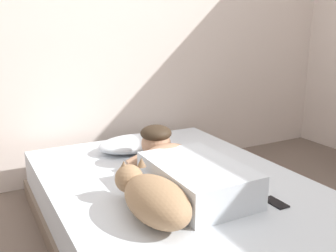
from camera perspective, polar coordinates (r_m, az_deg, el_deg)
name	(u,v)px	position (r m, az deg, el deg)	size (l,w,h in m)	color
back_wall	(128,21)	(3.26, -5.86, 15.08)	(4.02, 0.12, 2.50)	silver
bed	(177,207)	(2.39, 1.28, -11.80)	(1.47, 2.00, 0.34)	#726051
pillow	(134,144)	(2.82, -5.06, -2.58)	(0.52, 0.32, 0.11)	silver
person_lying	(184,168)	(2.22, 2.40, -6.17)	(0.43, 0.92, 0.27)	silver
dog	(153,197)	(1.88, -2.22, -10.39)	(0.26, 0.57, 0.21)	#9E7A56
coffee_cup	(190,153)	(2.67, 3.23, -3.97)	(0.12, 0.09, 0.07)	white
cell_phone	(275,203)	(2.12, 15.42, -10.74)	(0.07, 0.14, 0.01)	black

